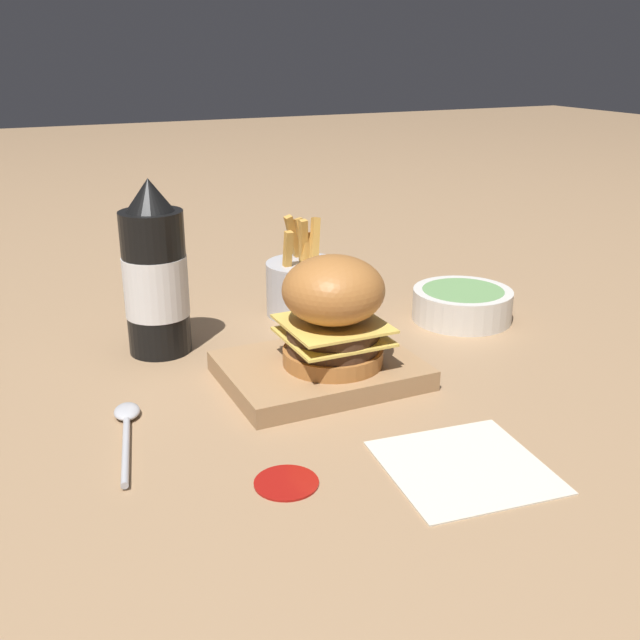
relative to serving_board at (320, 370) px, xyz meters
name	(u,v)px	position (x,y,z in m)	size (l,w,h in m)	color
ground_plane	(315,365)	(-0.01, -0.04, -0.01)	(6.00, 6.00, 0.00)	#9E7A56
serving_board	(320,370)	(0.00, 0.00, 0.00)	(0.22, 0.16, 0.02)	#A37A51
burger	(333,310)	(-0.01, 0.01, 0.07)	(0.11, 0.11, 0.12)	#AD6B33
ketchup_bottle	(155,277)	(0.14, -0.16, 0.08)	(0.08, 0.08, 0.22)	black
fries_basket	(304,286)	(-0.07, -0.21, 0.03)	(0.11, 0.11, 0.14)	#B7B7BC
side_bowl	(462,304)	(-0.26, -0.10, 0.01)	(0.14, 0.14, 0.04)	silver
spoon	(127,425)	(0.22, 0.03, -0.01)	(0.05, 0.16, 0.01)	#B2B2B7
ketchup_puddle	(286,482)	(0.12, 0.18, -0.01)	(0.06, 0.06, 0.00)	#9E140F
parchment_square	(464,466)	(-0.04, 0.23, -0.01)	(0.16, 0.16, 0.00)	beige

